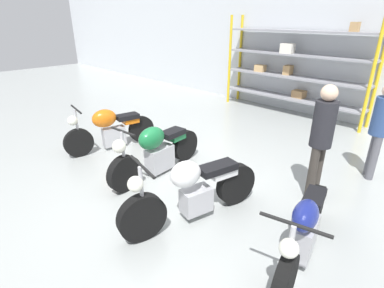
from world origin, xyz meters
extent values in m
plane|color=#9EA3A0|center=(0.00, 0.00, 0.00)|extent=(30.00, 30.00, 0.00)
cube|color=silver|center=(0.00, 5.65, 1.80)|extent=(30.00, 0.08, 3.60)
cylinder|color=gold|center=(-2.85, 5.01, 1.35)|extent=(0.08, 0.08, 2.70)
cylinder|color=gold|center=(1.28, 5.01, 1.35)|extent=(0.08, 0.08, 2.70)
cylinder|color=gold|center=(-2.85, 5.56, 1.35)|extent=(0.08, 0.08, 2.70)
cylinder|color=gold|center=(1.28, 5.56, 1.35)|extent=(0.08, 0.08, 2.70)
cube|color=gray|center=(-0.79, 5.29, 0.46)|extent=(4.14, 0.55, 0.05)
cube|color=gray|center=(-0.79, 5.29, 1.07)|extent=(4.14, 0.55, 0.05)
cube|color=gray|center=(-0.79, 5.29, 1.68)|extent=(4.14, 0.55, 0.05)
cube|color=gray|center=(-0.79, 5.29, 2.30)|extent=(4.14, 0.55, 0.05)
cube|color=tan|center=(0.62, 5.28, 2.43)|extent=(0.19, 0.20, 0.22)
cube|color=silver|center=(-1.00, 5.20, 1.84)|extent=(0.36, 0.33, 0.26)
cube|color=#A87F51|center=(-0.58, 5.40, 0.59)|extent=(0.36, 0.30, 0.21)
cube|color=tan|center=(-1.88, 5.29, 1.19)|extent=(0.31, 0.25, 0.20)
cube|color=tan|center=(-1.00, 5.39, 1.22)|extent=(0.23, 0.31, 0.26)
cylinder|color=black|center=(-2.35, -0.50, 0.30)|extent=(0.20, 0.60, 0.59)
cylinder|color=black|center=(-2.10, 0.88, 0.30)|extent=(0.20, 0.60, 0.59)
cube|color=#ADADB2|center=(-2.22, 0.24, 0.27)|extent=(0.26, 0.51, 0.40)
ellipsoid|color=orange|center=(-2.25, 0.07, 0.71)|extent=(0.41, 0.56, 0.38)
cube|color=black|center=(-2.16, 0.58, 0.65)|extent=(0.34, 0.51, 0.10)
cube|color=orange|center=(-2.15, 0.64, 0.56)|extent=(0.28, 0.37, 0.12)
cylinder|color=#ADADB2|center=(-2.34, -0.48, 0.64)|extent=(0.06, 0.06, 0.70)
sphere|color=silver|center=(-2.36, -0.55, 0.78)|extent=(0.20, 0.20, 0.20)
cylinder|color=black|center=(-2.34, -0.45, 0.99)|extent=(0.65, 0.15, 0.04)
cylinder|color=black|center=(-0.57, -0.59, 0.31)|extent=(0.20, 0.62, 0.61)
cylinder|color=black|center=(-0.71, 0.92, 0.31)|extent=(0.20, 0.62, 0.61)
cube|color=#ADADB2|center=(-0.64, 0.21, 0.28)|extent=(0.30, 0.55, 0.44)
ellipsoid|color=#196B38|center=(-0.63, 0.05, 0.73)|extent=(0.38, 0.56, 0.39)
cube|color=black|center=(-0.67, 0.56, 0.67)|extent=(0.31, 0.49, 0.10)
cube|color=#196B38|center=(-0.68, 0.65, 0.58)|extent=(0.26, 0.35, 0.12)
cylinder|color=#ADADB2|center=(-0.57, -0.57, 0.67)|extent=(0.05, 0.05, 0.72)
sphere|color=silver|center=(-0.56, -0.64, 0.81)|extent=(0.22, 0.22, 0.22)
cylinder|color=black|center=(-0.57, -0.54, 1.02)|extent=(0.56, 0.09, 0.04)
cylinder|color=black|center=(0.59, -1.09, 0.32)|extent=(0.28, 0.66, 0.64)
cylinder|color=black|center=(0.93, 0.40, 0.32)|extent=(0.28, 0.66, 0.64)
cube|color=#ADADB2|center=(0.77, -0.30, 0.29)|extent=(0.34, 0.47, 0.35)
ellipsoid|color=silver|center=(0.73, -0.46, 0.75)|extent=(0.40, 0.50, 0.36)
cube|color=black|center=(0.85, 0.05, 0.70)|extent=(0.37, 0.61, 0.10)
cube|color=silver|center=(0.87, 0.14, 0.61)|extent=(0.30, 0.44, 0.12)
cylinder|color=#ADADB2|center=(0.59, -1.07, 0.68)|extent=(0.06, 0.06, 0.71)
sphere|color=silver|center=(0.58, -1.14, 0.82)|extent=(0.20, 0.20, 0.20)
cylinder|color=black|center=(0.60, -1.04, 1.03)|extent=(0.65, 0.18, 0.04)
cylinder|color=black|center=(2.35, -0.70, 0.29)|extent=(0.26, 0.60, 0.58)
cylinder|color=black|center=(2.03, 0.74, 0.29)|extent=(0.26, 0.60, 0.58)
cube|color=#ADADB2|center=(2.18, 0.07, 0.26)|extent=(0.34, 0.55, 0.43)
ellipsoid|color=navy|center=(2.22, -0.10, 0.68)|extent=(0.36, 0.52, 0.31)
cube|color=black|center=(2.11, 0.37, 0.63)|extent=(0.31, 0.49, 0.10)
cube|color=navy|center=(2.09, 0.49, 0.54)|extent=(0.25, 0.35, 0.12)
cylinder|color=#ADADB2|center=(2.35, -0.68, 0.61)|extent=(0.06, 0.06, 0.64)
sphere|color=silver|center=(2.36, -0.75, 0.74)|extent=(0.18, 0.18, 0.18)
cylinder|color=black|center=(2.34, -0.65, 0.93)|extent=(0.64, 0.18, 0.04)
cylinder|color=#38332D|center=(1.70, 1.51, 0.43)|extent=(0.13, 0.13, 0.87)
cylinder|color=#38332D|center=(1.69, 1.33, 0.43)|extent=(0.13, 0.13, 0.87)
cylinder|color=#232328|center=(1.69, 1.42, 1.21)|extent=(0.34, 0.34, 0.69)
sphere|color=beige|center=(1.69, 1.42, 1.68)|extent=(0.24, 0.24, 0.24)
cylinder|color=#595960|center=(2.11, 2.82, 0.40)|extent=(0.13, 0.13, 0.81)
cylinder|color=#595960|center=(2.18, 2.66, 0.40)|extent=(0.13, 0.13, 0.81)
cylinder|color=navy|center=(2.14, 2.74, 1.13)|extent=(0.42, 0.42, 0.64)
camera|label=1|loc=(3.22, -2.86, 2.66)|focal=28.00mm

